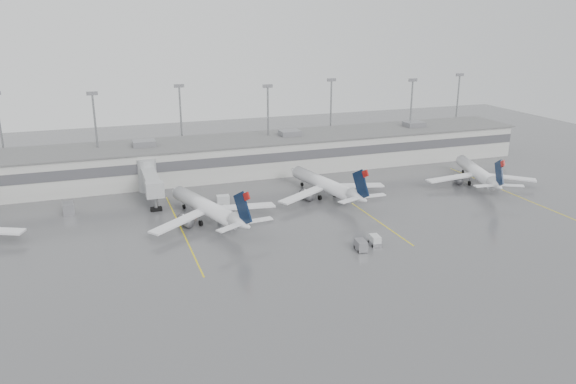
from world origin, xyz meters
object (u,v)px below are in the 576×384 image
object	(u,v)px
jet_mid_right	(327,185)
baggage_tug	(375,241)
jet_far_right	(478,173)
jet_mid_left	(208,208)

from	to	relation	value
jet_mid_right	baggage_tug	bearing A→B (deg)	-105.79
jet_mid_right	baggage_tug	distance (m)	26.18
jet_far_right	baggage_tug	bearing A→B (deg)	-130.84
jet_mid_right	jet_far_right	bearing A→B (deg)	-14.40
baggage_tug	jet_mid_right	bearing A→B (deg)	91.33
jet_mid_right	jet_far_right	distance (m)	35.89
jet_mid_right	jet_mid_left	bearing A→B (deg)	-176.78
jet_mid_left	baggage_tug	distance (m)	30.86
baggage_tug	jet_mid_left	bearing A→B (deg)	147.09
jet_far_right	baggage_tug	distance (m)	44.93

